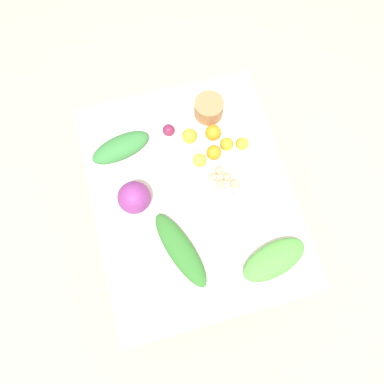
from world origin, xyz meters
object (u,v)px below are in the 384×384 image
(paper_bag, at_px, (209,108))
(orange_5, at_px, (227,144))
(egg_carton, at_px, (227,186))
(orange_0, at_px, (242,144))
(orange_3, at_px, (190,136))
(greens_bunch_beet_tops, at_px, (274,260))
(greens_bunch_kale, at_px, (180,250))
(cabbage_purple, at_px, (134,198))
(orange_2, at_px, (214,153))
(orange_1, at_px, (213,133))
(beet_root, at_px, (169,130))
(orange_4, at_px, (199,160))
(greens_bunch_scallion, at_px, (121,147))

(paper_bag, xyz_separation_m, orange_5, (0.21, 0.03, -0.02))
(egg_carton, xyz_separation_m, orange_0, (-0.19, 0.14, -0.01))
(orange_3, bearing_deg, orange_0, 66.11)
(egg_carton, distance_m, greens_bunch_beet_tops, 0.40)
(egg_carton, distance_m, greens_bunch_kale, 0.37)
(orange_0, bearing_deg, cabbage_purple, -75.70)
(greens_bunch_kale, height_order, orange_3, orange_3)
(greens_bunch_beet_tops, distance_m, orange_2, 0.58)
(orange_1, bearing_deg, beet_root, -110.20)
(cabbage_purple, distance_m, greens_bunch_kale, 0.32)
(greens_bunch_kale, height_order, orange_1, orange_1)
(orange_4, bearing_deg, greens_bunch_scallion, -114.97)
(egg_carton, xyz_separation_m, orange_3, (-0.30, -0.10, -0.00))
(cabbage_purple, relative_size, orange_0, 2.40)
(paper_bag, relative_size, orange_2, 1.98)
(orange_4, bearing_deg, greens_bunch_kale, -26.84)
(greens_bunch_beet_tops, bearing_deg, greens_bunch_kale, -111.44)
(egg_carton, distance_m, orange_0, 0.24)
(beet_root, bearing_deg, greens_bunch_beet_tops, 21.56)
(paper_bag, bearing_deg, greens_bunch_beet_tops, 5.04)
(cabbage_purple, relative_size, orange_5, 2.32)
(orange_3, relative_size, orange_4, 1.12)
(greens_bunch_scallion, relative_size, orange_1, 3.65)
(greens_bunch_kale, relative_size, orange_4, 5.68)
(egg_carton, bearing_deg, cabbage_purple, -128.25)
(greens_bunch_scallion, distance_m, orange_1, 0.46)
(cabbage_purple, distance_m, greens_bunch_scallion, 0.28)
(egg_carton, bearing_deg, orange_1, 144.90)
(orange_1, xyz_separation_m, orange_2, (0.10, -0.03, -0.00))
(greens_bunch_kale, bearing_deg, greens_bunch_scallion, -164.61)
(orange_2, xyz_separation_m, orange_3, (-0.12, -0.09, 0.00))
(greens_bunch_scallion, bearing_deg, orange_5, 77.12)
(greens_bunch_scallion, xyz_separation_m, orange_2, (0.14, 0.43, -0.00))
(paper_bag, bearing_deg, egg_carton, -4.22)
(orange_4, bearing_deg, orange_5, 107.67)
(greens_bunch_scallion, relative_size, orange_5, 4.49)
(greens_bunch_beet_tops, distance_m, greens_bunch_scallion, 0.90)
(orange_1, height_order, orange_2, orange_1)
(greens_bunch_kale, bearing_deg, orange_0, 134.80)
(cabbage_purple, height_order, beet_root, cabbage_purple)
(orange_4, height_order, orange_5, orange_4)
(greens_bunch_beet_tops, bearing_deg, beet_root, -158.44)
(paper_bag, relative_size, greens_bunch_scallion, 0.50)
(orange_1, bearing_deg, orange_3, -97.04)
(beet_root, bearing_deg, paper_bag, 104.06)
(cabbage_purple, xyz_separation_m, greens_bunch_scallion, (-0.28, -0.01, -0.04))
(orange_0, height_order, orange_1, orange_1)
(orange_5, bearing_deg, orange_3, -118.18)
(orange_4, bearing_deg, egg_carton, 28.90)
(egg_carton, bearing_deg, greens_bunch_kale, -83.28)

